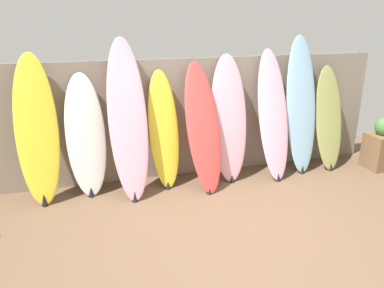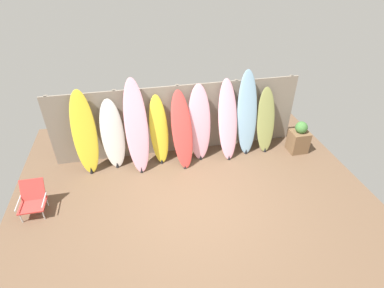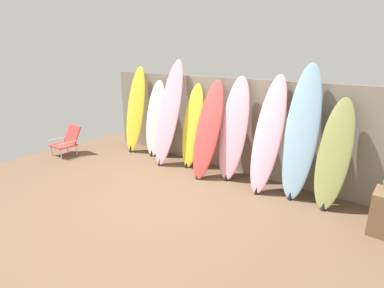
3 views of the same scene
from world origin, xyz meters
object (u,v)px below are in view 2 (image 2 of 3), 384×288
at_px(surfboard_yellow_0, 85,134).
at_px(surfboard_pink_2, 136,127).
at_px(surfboard_skyblue_7, 247,114).
at_px(surfboard_olive_8, 266,121).
at_px(planter_box, 299,138).
at_px(surfboard_red_4, 182,130).
at_px(surfboard_pink_6, 228,121).
at_px(surfboard_pink_5, 199,123).
at_px(surfboard_yellow_3, 159,130).
at_px(beach_chair, 33,198).
at_px(surfboard_white_1, 113,135).

xyz_separation_m(surfboard_yellow_0, surfboard_pink_2, (1.16, -0.11, 0.09)).
xyz_separation_m(surfboard_skyblue_7, surfboard_olive_8, (0.51, -0.02, -0.24)).
xyz_separation_m(surfboard_yellow_0, surfboard_olive_8, (4.37, -0.03, -0.16)).
xyz_separation_m(surfboard_olive_8, planter_box, (0.83, -0.32, -0.44)).
distance_m(surfboard_olive_8, planter_box, 0.99).
xyz_separation_m(surfboard_red_4, surfboard_skyblue_7, (1.65, 0.16, 0.17)).
height_order(surfboard_red_4, surfboard_pink_6, surfboard_pink_6).
bearing_deg(surfboard_red_4, surfboard_olive_8, 3.67).
bearing_deg(surfboard_olive_8, surfboard_skyblue_7, 177.41).
bearing_deg(surfboard_olive_8, surfboard_pink_6, -177.77).
relative_size(surfboard_red_4, surfboard_olive_8, 1.08).
bearing_deg(surfboard_pink_5, surfboard_yellow_3, 177.62).
bearing_deg(beach_chair, surfboard_pink_5, 7.16).
xyz_separation_m(surfboard_red_4, surfboard_pink_6, (1.14, 0.10, 0.07)).
bearing_deg(planter_box, surfboard_white_1, 174.93).
bearing_deg(surfboard_yellow_0, surfboard_red_4, -4.43).
height_order(surfboard_yellow_0, surfboard_yellow_3, surfboard_yellow_0).
xyz_separation_m(surfboard_yellow_3, surfboard_olive_8, (2.69, -0.06, -0.02)).
distance_m(surfboard_olive_8, beach_chair, 5.53).
relative_size(surfboard_white_1, surfboard_pink_5, 0.90).
height_order(surfboard_pink_5, planter_box, surfboard_pink_5).
bearing_deg(surfboard_olive_8, beach_chair, -167.81).
bearing_deg(planter_box, surfboard_yellow_3, 173.83).
bearing_deg(surfboard_pink_2, surfboard_olive_8, 1.38).
xyz_separation_m(surfboard_red_4, planter_box, (2.99, -0.18, -0.51)).
xyz_separation_m(surfboard_pink_6, surfboard_olive_8, (1.02, 0.04, -0.15)).
height_order(surfboard_white_1, surfboard_olive_8, surfboard_white_1).
xyz_separation_m(surfboard_pink_5, surfboard_skyblue_7, (1.20, 0.00, 0.12)).
bearing_deg(surfboard_pink_2, surfboard_pink_6, 0.98).
relative_size(surfboard_pink_2, surfboard_olive_8, 1.30).
height_order(surfboard_pink_6, surfboard_olive_8, surfboard_pink_6).
bearing_deg(surfboard_pink_6, beach_chair, -165.56).
distance_m(surfboard_yellow_0, surfboard_skyblue_7, 3.85).
bearing_deg(surfboard_pink_6, surfboard_pink_5, 175.09).
relative_size(surfboard_yellow_0, surfboard_red_4, 1.10).
distance_m(surfboard_yellow_3, surfboard_pink_5, 0.98).
distance_m(surfboard_red_4, surfboard_skyblue_7, 1.67).
distance_m(surfboard_pink_2, surfboard_yellow_3, 0.58).
distance_m(surfboard_yellow_0, surfboard_pink_6, 3.34).
bearing_deg(surfboard_pink_2, surfboard_pink_5, 3.71).
distance_m(surfboard_white_1, planter_box, 4.64).
height_order(surfboard_pink_2, surfboard_skyblue_7, surfboard_pink_2).
relative_size(surfboard_pink_6, planter_box, 2.26).
xyz_separation_m(surfboard_pink_2, surfboard_olive_8, (3.21, 0.08, -0.25)).
height_order(surfboard_pink_6, planter_box, surfboard_pink_6).
bearing_deg(surfboard_red_4, surfboard_pink_2, 176.61).
height_order(surfboard_white_1, planter_box, surfboard_white_1).
xyz_separation_m(surfboard_yellow_0, surfboard_white_1, (0.60, 0.06, -0.14)).
height_order(surfboard_red_4, surfboard_pink_5, surfboard_pink_5).
relative_size(surfboard_yellow_0, surfboard_skyblue_7, 0.93).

